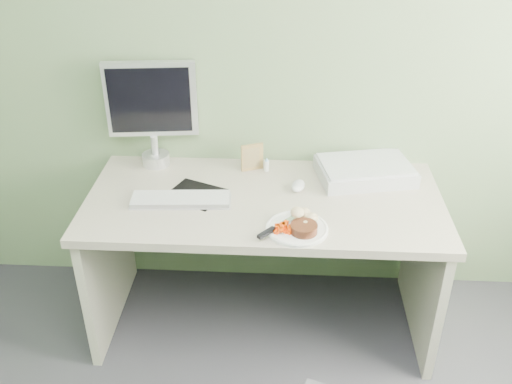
# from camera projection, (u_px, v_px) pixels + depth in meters

# --- Properties ---
(wall_back) EXTENTS (3.50, 0.00, 3.50)m
(wall_back) POSITION_uv_depth(u_px,v_px,m) (269.00, 37.00, 2.56)
(wall_back) COLOR #6B835B
(wall_back) RESTS_ON floor
(desk) EXTENTS (1.60, 0.75, 0.73)m
(desk) POSITION_uv_depth(u_px,v_px,m) (264.00, 232.00, 2.65)
(desk) COLOR beige
(desk) RESTS_ON floor
(plate) EXTENTS (0.26, 0.26, 0.01)m
(plate) POSITION_uv_depth(u_px,v_px,m) (297.00, 229.00, 2.33)
(plate) COLOR white
(plate) RESTS_ON desk
(steak) EXTENTS (0.11, 0.11, 0.04)m
(steak) POSITION_uv_depth(u_px,v_px,m) (304.00, 228.00, 2.29)
(steak) COLOR black
(steak) RESTS_ON plate
(potato_pile) EXTENTS (0.12, 0.09, 0.06)m
(potato_pile) POSITION_uv_depth(u_px,v_px,m) (302.00, 215.00, 2.35)
(potato_pile) COLOR tan
(potato_pile) RESTS_ON plate
(carrot_heap) EXTENTS (0.08, 0.07, 0.04)m
(carrot_heap) POSITION_uv_depth(u_px,v_px,m) (283.00, 226.00, 2.30)
(carrot_heap) COLOR #EA3D04
(carrot_heap) RESTS_ON plate
(steak_knife) EXTENTS (0.17, 0.19, 0.02)m
(steak_knife) POSITION_uv_depth(u_px,v_px,m) (273.00, 229.00, 2.30)
(steak_knife) COLOR silver
(steak_knife) RESTS_ON plate
(mousepad) EXTENTS (0.30, 0.28, 0.00)m
(mousepad) POSITION_uv_depth(u_px,v_px,m) (195.00, 194.00, 2.58)
(mousepad) COLOR black
(mousepad) RESTS_ON desk
(keyboard) EXTENTS (0.44, 0.15, 0.02)m
(keyboard) POSITION_uv_depth(u_px,v_px,m) (181.00, 199.00, 2.52)
(keyboard) COLOR white
(keyboard) RESTS_ON desk
(computer_mouse) EXTENTS (0.08, 0.11, 0.04)m
(computer_mouse) POSITION_uv_depth(u_px,v_px,m) (298.00, 186.00, 2.61)
(computer_mouse) COLOR white
(computer_mouse) RESTS_ON desk
(photo_frame) EXTENTS (0.11, 0.05, 0.14)m
(photo_frame) POSITION_uv_depth(u_px,v_px,m) (252.00, 157.00, 2.75)
(photo_frame) COLOR olive
(photo_frame) RESTS_ON desk
(eyedrop_bottle) EXTENTS (0.02, 0.02, 0.07)m
(eyedrop_bottle) POSITION_uv_depth(u_px,v_px,m) (267.00, 165.00, 2.76)
(eyedrop_bottle) COLOR white
(eyedrop_bottle) RESTS_ON desk
(scanner) EXTENTS (0.48, 0.37, 0.07)m
(scanner) POSITION_uv_depth(u_px,v_px,m) (365.00, 171.00, 2.70)
(scanner) COLOR silver
(scanner) RESTS_ON desk
(monitor) EXTENTS (0.43, 0.13, 0.52)m
(monitor) POSITION_uv_depth(u_px,v_px,m) (152.00, 108.00, 2.70)
(monitor) COLOR silver
(monitor) RESTS_ON desk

